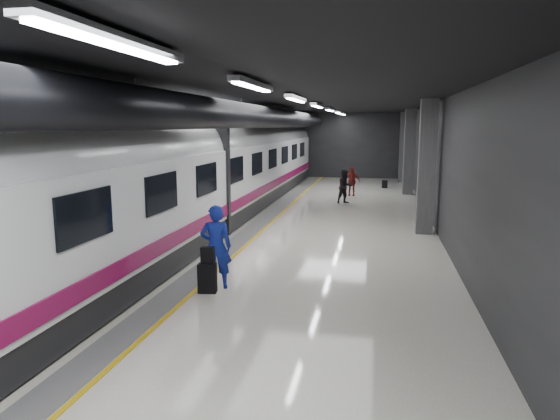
{
  "coord_description": "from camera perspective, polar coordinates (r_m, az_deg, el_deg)",
  "views": [
    {
      "loc": [
        2.96,
        -15.35,
        3.64
      ],
      "look_at": [
        0.34,
        -2.07,
        1.34
      ],
      "focal_mm": 32.0,
      "sensor_mm": 36.0,
      "label": 1
    }
  ],
  "objects": [
    {
      "name": "traveler_far_b",
      "position": [
        26.37,
        8.18,
        3.28
      ],
      "size": [
        0.9,
        0.4,
        1.52
      ],
      "primitive_type": "imported",
      "rotation": [
        0.0,
        0.0,
        0.03
      ],
      "color": "maroon",
      "rests_on": "ground"
    },
    {
      "name": "shoulder_bag",
      "position": [
        11.04,
        -8.28,
        -5.14
      ],
      "size": [
        0.3,
        0.17,
        0.38
      ],
      "primitive_type": "cube",
      "rotation": [
        0.0,
        0.0,
        0.07
      ],
      "color": "black",
      "rests_on": "suitcase_main"
    },
    {
      "name": "suitcase_far",
      "position": [
        29.99,
        11.87,
        2.91
      ],
      "size": [
        0.34,
        0.24,
        0.46
      ],
      "primitive_type": "cube",
      "rotation": [
        0.0,
        0.0,
        0.14
      ],
      "color": "black",
      "rests_on": "ground"
    },
    {
      "name": "ground",
      "position": [
        16.05,
        0.23,
        -3.46
      ],
      "size": [
        40.0,
        40.0,
        0.0
      ],
      "primitive_type": "plane",
      "color": "silver",
      "rests_on": "ground"
    },
    {
      "name": "traveler_far_a",
      "position": [
        23.7,
        7.44,
        2.66
      ],
      "size": [
        0.97,
        0.92,
        1.58
      ],
      "primitive_type": "imported",
      "rotation": [
        0.0,
        0.0,
        0.56
      ],
      "color": "black",
      "rests_on": "ground"
    },
    {
      "name": "train",
      "position": [
        16.63,
        -10.84,
        4.06
      ],
      "size": [
        3.05,
        38.0,
        4.05
      ],
      "color": "black",
      "rests_on": "ground"
    },
    {
      "name": "traveler_main",
      "position": [
        11.28,
        -7.32,
        -4.2
      ],
      "size": [
        0.8,
        0.64,
        1.91
      ],
      "primitive_type": "imported",
      "rotation": [
        0.0,
        0.0,
        3.44
      ],
      "color": "#1926BF",
      "rests_on": "ground"
    },
    {
      "name": "suitcase_main",
      "position": [
        11.17,
        -8.3,
        -7.71
      ],
      "size": [
        0.43,
        0.31,
        0.65
      ],
      "primitive_type": "cube",
      "rotation": [
        0.0,
        0.0,
        0.15
      ],
      "color": "black",
      "rests_on": "ground"
    },
    {
      "name": "platform_hall",
      "position": [
        16.62,
        -0.11,
        9.3
      ],
      "size": [
        10.02,
        40.02,
        4.51
      ],
      "color": "black",
      "rests_on": "ground"
    }
  ]
}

